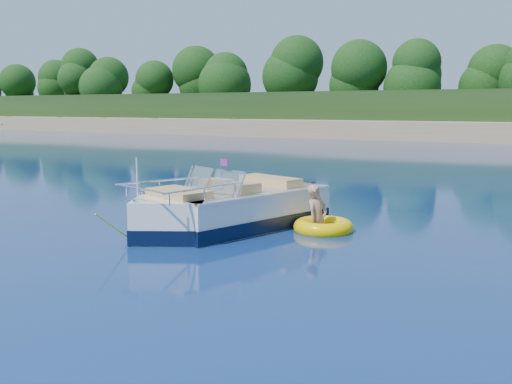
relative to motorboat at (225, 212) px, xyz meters
The scene contains 6 objects.
ground 1.18m from the motorboat, 156.62° to the right, with size 160.00×160.00×0.00m, color #0B1F4F.
shoreline 63.34m from the motorboat, 90.93° to the left, with size 170.00×59.00×6.00m.
treeline 40.91m from the motorboat, 91.40° to the left, with size 150.00×7.12×8.19m.
motorboat is the anchor object (origin of this frame).
tow_tube 2.13m from the motorboat, 22.46° to the left, with size 1.39×1.39×0.34m.
boy 2.04m from the motorboat, 23.13° to the left, with size 0.55×0.36×1.51m, color tan.
Camera 1 is at (7.54, -9.77, 2.60)m, focal length 40.00 mm.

